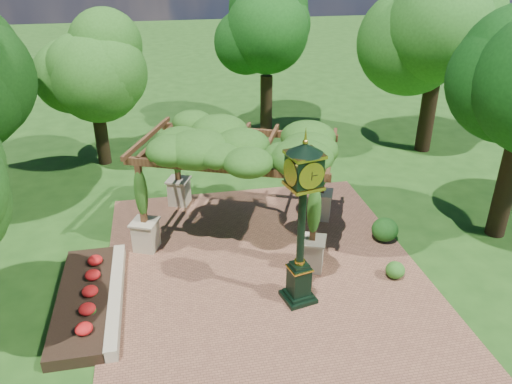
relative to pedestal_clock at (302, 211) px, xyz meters
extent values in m
plane|color=#1E4714|center=(-0.69, 0.46, -3.01)|extent=(120.00, 120.00, 0.00)
cube|color=brown|center=(-0.69, 1.46, -2.99)|extent=(10.00, 12.00, 0.04)
cube|color=#C6B793|center=(-5.29, 0.96, -2.81)|extent=(0.35, 5.00, 0.40)
cube|color=red|center=(-6.19, 0.96, -2.83)|extent=(1.50, 5.00, 0.36)
cube|color=black|center=(0.00, 0.00, -2.91)|extent=(1.05, 1.05, 0.13)
cube|color=black|center=(0.00, 0.00, -2.31)|extent=(0.66, 0.66, 0.99)
cube|color=gold|center=(0.00, 0.00, -1.87)|extent=(0.74, 0.74, 0.04)
cylinder|color=black|center=(0.00, 0.00, -0.44)|extent=(0.26, 0.26, 2.54)
cube|color=black|center=(0.00, 0.00, 1.22)|extent=(0.92, 0.92, 0.77)
cylinder|color=white|center=(0.09, -0.38, 1.22)|extent=(0.65, 0.18, 0.66)
cone|color=black|center=(0.00, 0.00, 1.83)|extent=(1.18, 1.18, 0.28)
sphere|color=gold|center=(0.00, 0.00, 1.99)|extent=(0.15, 0.15, 0.15)
cube|color=#C0B18E|center=(-4.40, 3.65, -2.46)|extent=(0.96, 0.96, 1.02)
cube|color=brown|center=(-4.40, 3.65, -0.85)|extent=(0.24, 0.24, 2.10)
cube|color=#C0B18E|center=(0.83, 1.47, -2.46)|extent=(0.96, 0.96, 1.02)
cube|color=brown|center=(0.83, 1.47, -0.85)|extent=(0.24, 0.24, 2.10)
cube|color=#C0B18E|center=(-3.09, 6.79, -2.46)|extent=(0.96, 0.96, 1.02)
cube|color=brown|center=(-3.09, 6.79, -0.85)|extent=(0.24, 0.24, 2.10)
cube|color=#C0B18E|center=(2.14, 4.60, -2.46)|extent=(0.96, 0.96, 1.02)
cube|color=brown|center=(2.14, 4.60, -0.85)|extent=(0.24, 0.24, 2.10)
cube|color=brown|center=(-1.78, 2.56, 0.29)|extent=(6.13, 2.68, 0.25)
cube|color=brown|center=(-0.47, 5.70, 0.29)|extent=(6.13, 2.68, 0.25)
ellipsoid|color=#275317|center=(-1.13, 4.13, 0.60)|extent=(7.64, 6.30, 1.13)
cube|color=gray|center=(0.51, 9.49, -2.96)|extent=(0.67, 0.67, 0.11)
cylinder|color=gray|center=(0.51, 9.49, -2.46)|extent=(0.34, 0.34, 0.99)
cylinder|color=gray|center=(0.51, 9.49, -1.94)|extent=(0.63, 0.63, 0.06)
ellipsoid|color=#2A631C|center=(3.27, 0.44, -2.70)|extent=(0.72, 0.72, 0.54)
ellipsoid|color=#1C5116|center=(3.87, 2.59, -2.55)|extent=(0.96, 0.96, 0.84)
ellipsoid|color=#285A1A|center=(2.51, 6.66, -2.69)|extent=(0.75, 0.75, 0.57)
cylinder|color=black|center=(-6.38, 11.77, -1.61)|extent=(0.61, 0.61, 2.80)
ellipsoid|color=#275919|center=(-6.38, 11.77, 2.00)|extent=(3.53, 3.53, 4.42)
cylinder|color=black|center=(2.26, 15.03, -1.49)|extent=(0.67, 0.67, 3.04)
ellipsoid|color=#134310|center=(2.26, 15.03, 2.42)|extent=(4.04, 4.04, 4.80)
cylinder|color=black|center=(9.44, 10.39, -1.14)|extent=(0.75, 0.75, 3.74)
ellipsoid|color=#27611B|center=(9.44, 10.39, 3.67)|extent=(4.64, 4.64, 5.90)
cylinder|color=#301F13|center=(8.05, 2.27, -1.37)|extent=(0.67, 0.67, 3.28)
camera|label=1|loc=(-3.50, -11.36, 6.52)|focal=35.00mm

